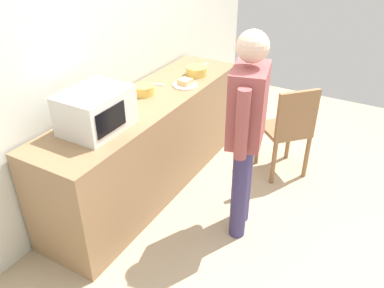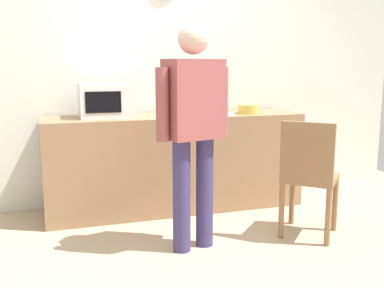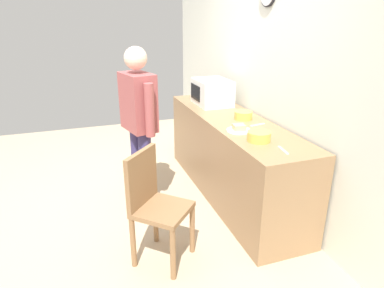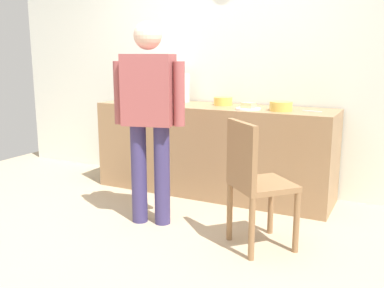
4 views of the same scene
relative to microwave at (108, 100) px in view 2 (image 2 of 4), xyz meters
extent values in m
plane|color=tan|center=(0.54, -1.23, -1.05)|extent=(6.00, 6.00, 0.00)
cube|color=silver|center=(0.54, 0.37, 0.25)|extent=(5.40, 0.10, 2.60)
cube|color=#93704C|center=(0.62, -0.01, -0.60)|extent=(2.40, 0.62, 0.90)
cube|color=silver|center=(0.00, 0.00, 0.00)|extent=(0.50, 0.38, 0.30)
cube|color=black|center=(-0.06, -0.19, 0.00)|extent=(0.30, 0.01, 0.18)
cylinder|color=white|center=(1.03, -0.15, -0.14)|extent=(0.23, 0.23, 0.01)
cube|color=#E0B87A|center=(1.03, -0.15, -0.11)|extent=(0.13, 0.13, 0.05)
cylinder|color=gold|center=(1.32, -0.10, -0.11)|extent=(0.20, 0.20, 0.08)
cylinder|color=gold|center=(0.69, 0.07, -0.11)|extent=(0.19, 0.19, 0.08)
cube|color=silver|center=(0.92, 0.11, -0.15)|extent=(0.05, 0.17, 0.01)
cube|color=silver|center=(1.59, -0.03, -0.15)|extent=(0.17, 0.04, 0.01)
cylinder|color=navy|center=(0.58, -0.96, -0.63)|extent=(0.13, 0.13, 0.84)
cylinder|color=navy|center=(0.39, -1.01, -0.63)|extent=(0.13, 0.13, 0.84)
cube|color=#9E4C4C|center=(0.49, -0.98, 0.07)|extent=(0.45, 0.33, 0.56)
cylinder|color=#9E4C4C|center=(0.73, -0.92, 0.04)|extent=(0.09, 0.09, 0.51)
cylinder|color=#9E4C4C|center=(0.24, -1.04, 0.04)|extent=(0.09, 0.09, 0.51)
sphere|color=beige|center=(0.49, -0.98, 0.49)|extent=(0.22, 0.22, 0.22)
cylinder|color=olive|center=(1.71, -1.00, -0.82)|extent=(0.04, 0.04, 0.45)
cylinder|color=olive|center=(1.45, -0.75, -0.82)|extent=(0.04, 0.04, 0.45)
cylinder|color=olive|center=(1.47, -1.26, -0.82)|extent=(0.04, 0.04, 0.45)
cylinder|color=olive|center=(1.21, -1.01, -0.82)|extent=(0.04, 0.04, 0.45)
cube|color=olive|center=(1.46, -1.01, -0.58)|extent=(0.57, 0.57, 0.04)
cube|color=olive|center=(1.33, -1.14, -0.33)|extent=(0.32, 0.30, 0.45)
camera|label=1|loc=(-1.90, -1.88, 1.26)|focal=36.88mm
camera|label=2|loc=(-0.47, -3.98, 0.31)|focal=41.35mm
camera|label=3|loc=(3.74, -1.55, 0.87)|focal=31.73mm
camera|label=4|loc=(2.34, -3.90, 0.34)|focal=40.21mm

